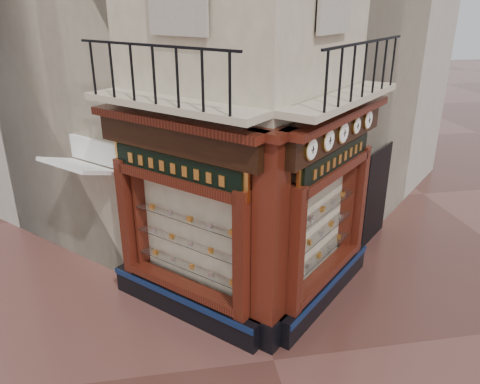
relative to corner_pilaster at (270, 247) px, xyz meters
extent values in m
plane|color=#4A2822|center=(0.00, -0.50, -1.95)|extent=(80.00, 80.00, 0.00)
cube|color=#B6AF9F|center=(-2.47, 8.13, 3.55)|extent=(11.31, 11.31, 11.00)
cube|color=#B6AF9F|center=(2.47, 8.13, 3.55)|extent=(11.31, 11.31, 11.00)
cube|color=black|center=(-1.44, 1.04, -1.67)|extent=(2.72, 2.72, 0.55)
cube|color=#0C1B3F|center=(-1.57, 0.91, -1.46)|extent=(2.50, 2.50, 0.12)
cube|color=#351109|center=(-0.45, 0.05, -0.17)|extent=(0.37, 0.37, 2.45)
cube|color=#351109|center=(-2.43, 2.03, -0.17)|extent=(0.37, 0.37, 2.45)
cube|color=#FCE2BF|center=(-1.20, 1.27, -0.20)|extent=(1.80, 1.80, 2.10)
cube|color=black|center=(-1.42, 1.05, 1.65)|extent=(2.69, 2.69, 0.50)
cube|color=#351109|center=(-1.47, 1.00, 1.96)|extent=(2.86, 2.86, 0.14)
cube|color=black|center=(1.44, 1.04, -1.67)|extent=(2.72, 2.72, 0.55)
cube|color=#0C1B3F|center=(1.57, 0.91, -1.46)|extent=(2.50, 2.50, 0.12)
cube|color=#351109|center=(0.45, 0.05, -0.17)|extent=(0.37, 0.37, 2.45)
cube|color=#351109|center=(2.43, 2.03, -0.17)|extent=(0.37, 0.37, 2.45)
cube|color=#FCE2BF|center=(1.20, 1.27, -0.20)|extent=(1.80, 1.80, 2.10)
cube|color=black|center=(1.42, 1.05, 1.65)|extent=(2.69, 2.69, 0.50)
cube|color=#351109|center=(1.47, 1.00, 1.96)|extent=(2.86, 2.86, 0.14)
cube|color=black|center=(0.00, 0.00, -1.67)|extent=(0.78, 0.78, 0.55)
cube|color=#351109|center=(0.00, 0.00, 0.25)|extent=(0.64, 0.64, 3.50)
cube|color=#351109|center=(0.00, 0.00, 1.96)|extent=(0.85, 0.85, 0.14)
cube|color=beige|center=(-1.48, 0.99, 2.25)|extent=(2.97, 2.97, 0.12)
cube|color=black|center=(-1.72, 0.76, 3.20)|extent=(2.36, 2.36, 0.04)
cube|color=beige|center=(1.48, 0.99, 2.25)|extent=(2.97, 2.97, 0.12)
cube|color=black|center=(1.72, 0.76, 3.20)|extent=(2.36, 2.36, 0.04)
cylinder|color=#AD8B39|center=(0.62, 0.03, 1.67)|extent=(0.30, 0.30, 0.37)
cylinder|color=white|center=(0.64, 0.01, 1.67)|extent=(0.24, 0.24, 0.32)
cube|color=black|center=(0.65, 0.00, 1.67)|extent=(0.02, 0.02, 0.12)
cube|color=black|center=(0.65, 0.00, 1.67)|extent=(0.07, 0.07, 0.01)
cylinder|color=#AD8B39|center=(1.06, 0.47, 1.67)|extent=(0.31, 0.31, 0.39)
cylinder|color=white|center=(1.08, 0.45, 1.67)|extent=(0.25, 0.25, 0.34)
cube|color=black|center=(1.09, 0.44, 1.67)|extent=(0.02, 0.02, 0.13)
cube|color=black|center=(1.09, 0.44, 1.67)|extent=(0.08, 0.08, 0.01)
cylinder|color=#AD8B39|center=(1.48, 0.89, 1.67)|extent=(0.32, 0.32, 0.40)
cylinder|color=white|center=(1.50, 0.87, 1.67)|extent=(0.26, 0.26, 0.35)
cube|color=black|center=(1.51, 0.86, 1.67)|extent=(0.02, 0.02, 0.13)
cube|color=black|center=(1.51, 0.86, 1.67)|extent=(0.08, 0.08, 0.01)
cylinder|color=#AD8B39|center=(1.91, 1.31, 1.67)|extent=(0.26, 0.26, 0.32)
cylinder|color=white|center=(1.93, 1.29, 1.67)|extent=(0.21, 0.21, 0.28)
cube|color=black|center=(1.94, 1.28, 1.67)|extent=(0.02, 0.02, 0.11)
cube|color=black|center=(1.94, 1.28, 1.67)|extent=(0.07, 0.07, 0.01)
cylinder|color=#AD8B39|center=(2.32, 1.73, 1.67)|extent=(0.31, 0.31, 0.38)
cylinder|color=white|center=(2.34, 1.71, 1.67)|extent=(0.25, 0.25, 0.33)
cube|color=black|center=(2.35, 1.70, 1.67)|extent=(0.02, 0.02, 0.13)
cube|color=black|center=(2.35, 1.70, 1.67)|extent=(0.08, 0.08, 0.01)
cube|color=#EAA245|center=(-1.45, 1.03, 1.15)|extent=(2.20, 2.20, 0.59)
cube|color=black|center=(-1.48, 1.00, 1.15)|extent=(2.05, 2.05, 0.44)
cube|color=#EAA245|center=(1.45, 1.03, 1.15)|extent=(2.08, 2.08, 0.56)
cube|color=black|center=(1.48, 1.00, 1.15)|extent=(1.94, 1.94, 0.42)
camera|label=1|loc=(-1.66, -6.69, 3.82)|focal=35.00mm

